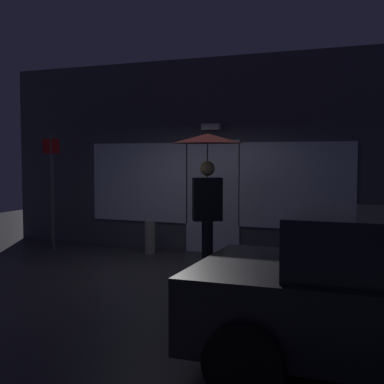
{
  "coord_description": "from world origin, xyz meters",
  "views": [
    {
      "loc": [
        3.51,
        -7.36,
        1.9
      ],
      "look_at": [
        0.27,
        0.48,
        1.31
      ],
      "focal_mm": 49.04,
      "sensor_mm": 36.0,
      "label": 1
    }
  ],
  "objects": [
    {
      "name": "street_sign_post",
      "position": [
        -3.15,
        1.34,
        1.33
      ],
      "size": [
        0.4,
        0.07,
        2.34
      ],
      "color": "#595B60",
      "rests_on": "ground"
    },
    {
      "name": "building_facade",
      "position": [
        0.0,
        2.34,
        1.87
      ],
      "size": [
        9.3,
        0.48,
        3.79
      ],
      "color": "#4C4C56",
      "rests_on": "ground"
    },
    {
      "name": "person_with_umbrella",
      "position": [
        0.54,
        0.48,
        1.72
      ],
      "size": [
        1.15,
        1.15,
        2.25
      ],
      "rotation": [
        0.0,
        0.0,
        -2.61
      ],
      "color": "black",
      "rests_on": "ground"
    },
    {
      "name": "ground_plane",
      "position": [
        0.0,
        0.0,
        0.0
      ],
      "size": [
        18.0,
        18.0,
        0.0
      ],
      "primitive_type": "plane",
      "color": "#38353A"
    },
    {
      "name": "sidewalk_bollard",
      "position": [
        -1.07,
        1.59,
        0.33
      ],
      "size": [
        0.21,
        0.21,
        0.66
      ],
      "primitive_type": "cylinder",
      "color": "#9E998E",
      "rests_on": "ground"
    }
  ]
}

